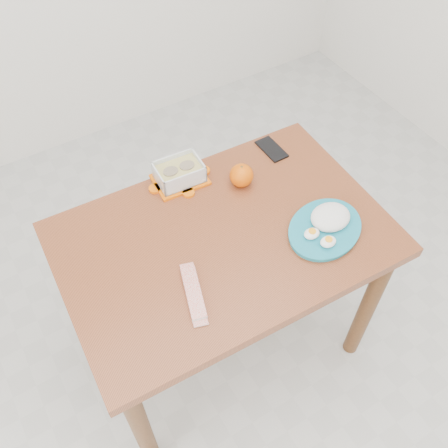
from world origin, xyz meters
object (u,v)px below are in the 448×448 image
smartphone (272,149)px  rice_plate (327,224)px  dining_table (224,257)px  orange_fruit (241,175)px  food_container (179,173)px

smartphone → rice_plate: bearing=-99.7°
dining_table → rice_plate: 0.36m
orange_fruit → food_container: bearing=144.9°
orange_fruit → rice_plate: 0.34m
rice_plate → smartphone: (0.06, 0.40, -0.02)m
food_container → orange_fruit: (0.18, -0.12, 0.00)m
food_container → orange_fruit: orange_fruit is taller
food_container → rice_plate: (0.30, -0.43, -0.01)m
orange_fruit → smartphone: size_ratio=0.64×
rice_plate → smartphone: 0.40m
dining_table → rice_plate: (0.30, -0.14, 0.14)m
rice_plate → dining_table: bearing=134.4°
food_container → rice_plate: bearing=-51.6°
orange_fruit → dining_table: bearing=-135.7°
orange_fruit → smartphone: bearing=24.9°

